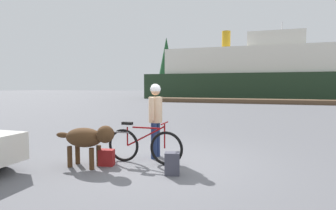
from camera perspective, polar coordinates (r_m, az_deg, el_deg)
ground_plane at (r=6.07m, az=-0.96°, el=-12.13°), size 160.00×160.00×0.00m
bicycle at (r=5.94m, az=-5.17°, el=-8.57°), size 1.75×0.44×0.92m
person_cyclist at (r=6.28m, az=-2.68°, el=-1.77°), size 0.32×0.53×1.74m
dog at (r=5.86m, az=-16.71°, el=-6.79°), size 1.38×0.48×0.89m
backpack at (r=5.23m, az=0.89°, el=-12.36°), size 0.32×0.26×0.43m
handbag_pannier at (r=5.95m, az=-12.95°, el=-10.84°), size 0.35×0.23×0.35m
dock_pier at (r=27.50m, az=15.94°, el=0.84°), size 18.49×2.32×0.40m
ferry_boat at (r=36.28m, az=17.45°, el=6.17°), size 26.88×7.01×8.82m
sailboat_moored at (r=36.48m, az=22.70°, el=1.98°), size 6.15×1.72×9.55m
pine_tree_far_left at (r=58.35m, az=-0.36°, el=9.71°), size 3.62×3.62×12.03m
pine_tree_center at (r=54.92m, az=20.50°, el=8.34°), size 2.92×2.92×9.85m
pine_tree_far_right at (r=54.94m, az=22.90°, el=8.23°), size 3.04×3.04×9.42m
pine_tree_mid_back at (r=61.31m, az=26.28°, el=7.59°), size 4.30×4.30×9.70m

